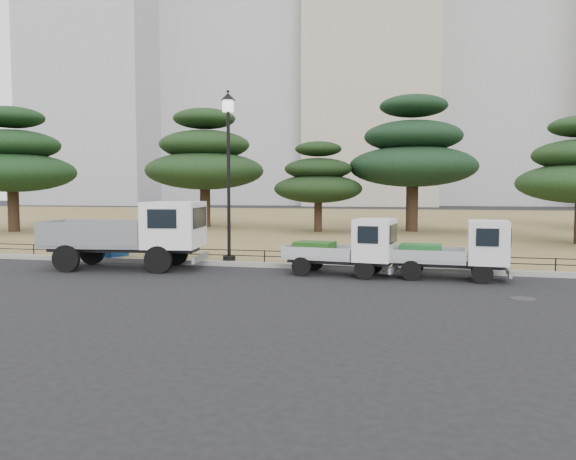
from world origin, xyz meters
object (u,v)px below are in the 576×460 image
(tarp_pile, at_px, (106,246))
(street_lamp, at_px, (228,148))
(truck_large, at_px, (134,232))
(truck_kei_front, at_px, (348,247))
(truck_kei_rear, at_px, (458,250))

(tarp_pile, bearing_deg, street_lamp, -1.86)
(truck_large, height_order, street_lamp, street_lamp)
(truck_kei_front, distance_m, tarp_pile, 9.30)
(truck_kei_front, bearing_deg, truck_large, -171.44)
(truck_large, xyz_separation_m, tarp_pile, (-2.20, 1.84, -0.71))
(street_lamp, height_order, tarp_pile, street_lamp)
(truck_kei_rear, bearing_deg, truck_kei_front, -176.76)
(truck_kei_rear, relative_size, tarp_pile, 2.25)
(street_lamp, distance_m, tarp_pile, 5.98)
(truck_large, relative_size, truck_kei_front, 1.56)
(truck_large, bearing_deg, truck_kei_rear, -7.41)
(truck_kei_front, bearing_deg, truck_kei_rear, 6.62)
(truck_large, xyz_separation_m, truck_kei_rear, (10.12, 0.28, -0.37))
(truck_kei_rear, bearing_deg, truck_large, -175.43)
(truck_kei_front, xyz_separation_m, tarp_pile, (-9.16, 1.57, -0.35))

